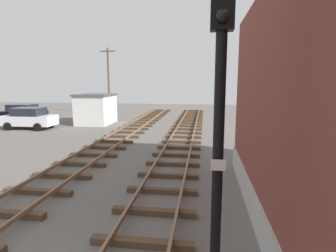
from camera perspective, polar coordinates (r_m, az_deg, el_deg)
signal_mast at (r=4.39m, az=10.89°, el=5.31°), size 0.36×0.40×5.77m
control_hut at (r=25.82m, az=-14.97°, el=3.53°), size 3.00×3.80×2.76m
parked_car_white at (r=25.07m, az=-27.29°, el=1.51°), size 4.20×2.04×1.76m
parked_car_black at (r=29.23m, az=-28.38°, el=2.41°), size 4.20×2.04×1.76m
utility_pole_far at (r=33.25m, az=-12.43°, el=9.52°), size 1.80×0.24×7.77m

